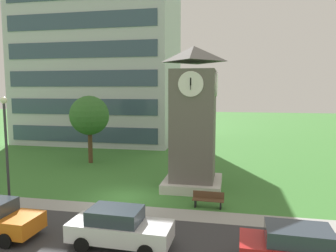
{
  "coord_description": "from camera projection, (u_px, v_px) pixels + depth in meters",
  "views": [
    {
      "loc": [
        6.36,
        -18.22,
        6.71
      ],
      "look_at": [
        1.94,
        4.04,
        4.13
      ],
      "focal_mm": 33.94,
      "sensor_mm": 36.0,
      "label": 1
    }
  ],
  "objects": [
    {
      "name": "street_asphalt",
      "position": [
        77.0,
        247.0,
        13.61
      ],
      "size": [
        120.0,
        7.2,
        0.01
      ],
      "primitive_type": "cube",
      "color": "#38383A",
      "rests_on": "ground"
    },
    {
      "name": "office_building",
      "position": [
        99.0,
        67.0,
        41.09
      ],
      "size": [
        19.56,
        10.87,
        19.2
      ],
      "color": "#B7BCC6",
      "rests_on": "ground"
    },
    {
      "name": "tree_near_tower",
      "position": [
        89.0,
        116.0,
        28.94
      ],
      "size": [
        3.58,
        3.58,
        6.19
      ],
      "color": "#513823",
      "rests_on": "ground"
    },
    {
      "name": "street_lamp",
      "position": [
        6.0,
        142.0,
        17.28
      ],
      "size": [
        0.36,
        0.36,
        6.34
      ],
      "color": "#333338",
      "rests_on": "ground"
    },
    {
      "name": "parked_car_white",
      "position": [
        119.0,
        227.0,
        13.58
      ],
      "size": [
        4.48,
        2.01,
        1.69
      ],
      "color": "silver",
      "rests_on": "ground"
    },
    {
      "name": "clock_tower",
      "position": [
        193.0,
        126.0,
        21.46
      ],
      "size": [
        3.89,
        3.89,
        9.59
      ],
      "color": "#605B56",
      "rests_on": "ground"
    },
    {
      "name": "kerb_strip",
      "position": [
        114.0,
        209.0,
        17.9
      ],
      "size": [
        120.0,
        1.6,
        0.01
      ],
      "primitive_type": "cube",
      "color": "#9E9E99",
      "rests_on": "ground"
    },
    {
      "name": "ground_plane",
      "position": [
        125.0,
        198.0,
        19.75
      ],
      "size": [
        160.0,
        160.0,
        0.0
      ],
      "primitive_type": "plane",
      "color": "#3D7A33"
    },
    {
      "name": "park_bench",
      "position": [
        208.0,
        199.0,
        18.21
      ],
      "size": [
        1.82,
        0.55,
        0.88
      ],
      "color": "brown",
      "rests_on": "ground"
    },
    {
      "name": "parked_car_red",
      "position": [
        303.0,
        249.0,
        11.7
      ],
      "size": [
        4.75,
        2.04,
        1.69
      ],
      "color": "red",
      "rests_on": "ground"
    }
  ]
}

